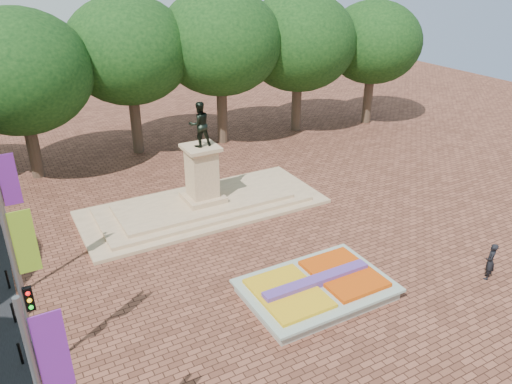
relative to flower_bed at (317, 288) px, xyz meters
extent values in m
plane|color=brown|center=(-1.03, 2.00, -0.38)|extent=(90.00, 90.00, 0.00)
cube|color=gray|center=(-0.03, 0.00, -0.15)|extent=(6.00, 4.00, 0.45)
cube|color=#AEBDAB|center=(-0.03, 0.00, 0.12)|extent=(6.30, 4.30, 0.12)
cube|color=#D4470B|center=(1.42, 0.00, 0.25)|extent=(2.60, 3.40, 0.22)
cube|color=yellow|center=(-1.48, 0.00, 0.24)|extent=(2.60, 3.40, 0.18)
cube|color=#553695|center=(-0.03, 0.00, 0.34)|extent=(5.20, 0.55, 0.38)
cube|color=tan|center=(-1.03, 10.00, -0.28)|extent=(14.00, 6.00, 0.20)
cube|color=tan|center=(-1.03, 10.00, -0.08)|extent=(12.00, 5.00, 0.20)
cube|color=tan|center=(-1.03, 10.00, 0.12)|extent=(10.00, 4.00, 0.20)
cube|color=tan|center=(-1.03, 10.00, 0.37)|extent=(2.20, 2.20, 0.30)
cube|color=tan|center=(-1.03, 10.00, 1.92)|extent=(1.50, 1.50, 2.80)
cube|color=tan|center=(-1.03, 10.00, 3.42)|extent=(1.90, 1.90, 0.20)
imported|color=black|center=(-1.03, 10.00, 4.77)|extent=(1.22, 0.95, 2.50)
cylinder|color=#3B2E20|center=(-9.03, 20.00, 1.62)|extent=(0.80, 0.80, 4.00)
ellipsoid|color=black|center=(-9.03, 20.00, 6.32)|extent=(8.80, 8.80, 7.48)
cylinder|color=#3B2E20|center=(-2.03, 20.00, 1.62)|extent=(0.80, 0.80, 4.00)
ellipsoid|color=black|center=(-2.03, 20.00, 6.32)|extent=(8.80, 8.80, 7.48)
cylinder|color=#3B2E20|center=(4.97, 20.00, 1.62)|extent=(0.80, 0.80, 4.00)
ellipsoid|color=black|center=(4.97, 20.00, 6.32)|extent=(8.80, 8.80, 7.48)
cylinder|color=#3B2E20|center=(11.97, 20.00, 1.62)|extent=(0.80, 0.80, 4.00)
ellipsoid|color=black|center=(11.97, 20.00, 6.32)|extent=(8.80, 8.80, 7.48)
cylinder|color=#3B2E20|center=(18.97, 20.00, 1.62)|extent=(0.80, 0.80, 4.00)
ellipsoid|color=black|center=(18.97, 20.00, 6.32)|extent=(8.80, 8.80, 7.48)
cube|color=#74228E|center=(-10.78, -4.50, 4.92)|extent=(0.70, 0.04, 2.20)
cylinder|color=slate|center=(-11.23, 1.00, 3.12)|extent=(0.16, 0.16, 7.00)
cube|color=#83A821|center=(-10.78, 1.00, 4.92)|extent=(0.70, 0.04, 2.20)
cylinder|color=slate|center=(-11.23, 6.50, 3.12)|extent=(0.16, 0.16, 7.00)
cube|color=#74228E|center=(-10.78, 6.50, 4.92)|extent=(0.70, 0.04, 2.20)
cube|color=black|center=(-11.03, 1.00, 2.82)|extent=(0.28, 0.18, 0.90)
cylinder|color=black|center=(-11.73, 1.80, 0.07)|extent=(0.10, 0.10, 0.90)
sphere|color=black|center=(-11.73, 1.80, 0.54)|extent=(0.12, 0.12, 0.12)
cylinder|color=black|center=(-11.73, 4.40, 0.07)|extent=(0.10, 0.10, 0.90)
sphere|color=black|center=(-11.73, 4.40, 0.54)|extent=(0.12, 0.12, 0.12)
cylinder|color=black|center=(-11.73, 7.00, 0.07)|extent=(0.10, 0.10, 0.90)
sphere|color=black|center=(-11.73, 7.00, 0.54)|extent=(0.12, 0.12, 0.12)
imported|color=black|center=(7.60, -2.74, 0.52)|extent=(0.78, 0.72, 1.79)
camera|label=1|loc=(-10.92, -14.30, 13.05)|focal=35.00mm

